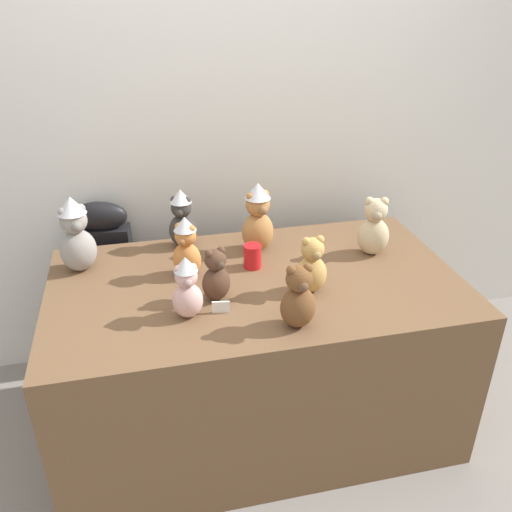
{
  "coord_description": "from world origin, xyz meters",
  "views": [
    {
      "loc": [
        -0.45,
        -1.71,
        1.98
      ],
      "look_at": [
        0.0,
        0.25,
        0.92
      ],
      "focal_mm": 37.73,
      "sensor_mm": 36.0,
      "label": 1
    }
  ],
  "objects_px": {
    "display_table": "(256,354)",
    "teddy_bear_caramel": "(258,218)",
    "teddy_bear_chestnut": "(298,298)",
    "teddy_bear_ginger": "(186,247)",
    "teddy_bear_charcoal": "(182,219)",
    "teddy_bear_cocoa": "(216,276)",
    "teddy_bear_sand": "(374,228)",
    "party_cup_red": "(252,256)",
    "teddy_bear_honey": "(312,266)",
    "teddy_bear_blush": "(187,288)",
    "teddy_bear_ash": "(76,235)",
    "instrument_case": "(109,286)"
  },
  "relations": [
    {
      "from": "display_table",
      "to": "teddy_bear_caramel",
      "type": "xyz_separation_m",
      "value": [
        0.07,
        0.28,
        0.56
      ]
    },
    {
      "from": "teddy_bear_chestnut",
      "to": "teddy_bear_ginger",
      "type": "xyz_separation_m",
      "value": [
        -0.36,
        0.48,
        0.01
      ]
    },
    {
      "from": "teddy_bear_charcoal",
      "to": "teddy_bear_cocoa",
      "type": "distance_m",
      "value": 0.52
    },
    {
      "from": "teddy_bear_sand",
      "to": "party_cup_red",
      "type": "bearing_deg",
      "value": -163.46
    },
    {
      "from": "teddy_bear_honey",
      "to": "teddy_bear_blush",
      "type": "height_order",
      "value": "teddy_bear_blush"
    },
    {
      "from": "teddy_bear_honey",
      "to": "teddy_bear_cocoa",
      "type": "bearing_deg",
      "value": 173.17
    },
    {
      "from": "teddy_bear_ginger",
      "to": "teddy_bear_blush",
      "type": "bearing_deg",
      "value": -62.61
    },
    {
      "from": "teddy_bear_ginger",
      "to": "teddy_bear_sand",
      "type": "bearing_deg",
      "value": 33.97
    },
    {
      "from": "display_table",
      "to": "teddy_bear_ash",
      "type": "distance_m",
      "value": 0.97
    },
    {
      "from": "teddy_bear_ash",
      "to": "party_cup_red",
      "type": "distance_m",
      "value": 0.78
    },
    {
      "from": "teddy_bear_ash",
      "to": "party_cup_red",
      "type": "bearing_deg",
      "value": -28.55
    },
    {
      "from": "teddy_bear_cocoa",
      "to": "party_cup_red",
      "type": "distance_m",
      "value": 0.31
    },
    {
      "from": "teddy_bear_sand",
      "to": "party_cup_red",
      "type": "relative_size",
      "value": 2.6
    },
    {
      "from": "display_table",
      "to": "teddy_bear_blush",
      "type": "relative_size",
      "value": 6.84
    },
    {
      "from": "teddy_bear_honey",
      "to": "teddy_bear_sand",
      "type": "bearing_deg",
      "value": 30.89
    },
    {
      "from": "teddy_bear_chestnut",
      "to": "teddy_bear_charcoal",
      "type": "relative_size",
      "value": 0.9
    },
    {
      "from": "teddy_bear_honey",
      "to": "teddy_bear_ash",
      "type": "xyz_separation_m",
      "value": [
        -0.95,
        0.4,
        0.05
      ]
    },
    {
      "from": "teddy_bear_honey",
      "to": "teddy_bear_cocoa",
      "type": "xyz_separation_m",
      "value": [
        -0.39,
        0.03,
        -0.01
      ]
    },
    {
      "from": "instrument_case",
      "to": "teddy_bear_cocoa",
      "type": "relative_size",
      "value": 4.2
    },
    {
      "from": "teddy_bear_sand",
      "to": "teddy_bear_ash",
      "type": "relative_size",
      "value": 0.82
    },
    {
      "from": "teddy_bear_blush",
      "to": "teddy_bear_sand",
      "type": "bearing_deg",
      "value": 18.26
    },
    {
      "from": "teddy_bear_ash",
      "to": "teddy_bear_blush",
      "type": "height_order",
      "value": "teddy_bear_ash"
    },
    {
      "from": "teddy_bear_caramel",
      "to": "teddy_bear_ginger",
      "type": "xyz_separation_m",
      "value": [
        -0.36,
        -0.17,
        -0.03
      ]
    },
    {
      "from": "instrument_case",
      "to": "teddy_bear_caramel",
      "type": "xyz_separation_m",
      "value": [
        0.74,
        -0.34,
        0.47
      ]
    },
    {
      "from": "teddy_bear_caramel",
      "to": "teddy_bear_blush",
      "type": "xyz_separation_m",
      "value": [
        -0.39,
        -0.49,
        -0.04
      ]
    },
    {
      "from": "display_table",
      "to": "teddy_bear_honey",
      "type": "relative_size",
      "value": 7.02
    },
    {
      "from": "instrument_case",
      "to": "teddy_bear_chestnut",
      "type": "height_order",
      "value": "teddy_bear_chestnut"
    },
    {
      "from": "teddy_bear_honey",
      "to": "teddy_bear_sand",
      "type": "relative_size",
      "value": 0.88
    },
    {
      "from": "teddy_bear_ginger",
      "to": "party_cup_red",
      "type": "relative_size",
      "value": 2.53
    },
    {
      "from": "teddy_bear_chestnut",
      "to": "teddy_bear_blush",
      "type": "distance_m",
      "value": 0.42
    },
    {
      "from": "display_table",
      "to": "teddy_bear_charcoal",
      "type": "height_order",
      "value": "teddy_bear_charcoal"
    },
    {
      "from": "instrument_case",
      "to": "teddy_bear_ginger",
      "type": "xyz_separation_m",
      "value": [
        0.38,
        -0.51,
        0.44
      ]
    },
    {
      "from": "display_table",
      "to": "teddy_bear_chestnut",
      "type": "bearing_deg",
      "value": -77.97
    },
    {
      "from": "instrument_case",
      "to": "teddy_bear_honey",
      "type": "xyz_separation_m",
      "value": [
        0.87,
        -0.76,
        0.42
      ]
    },
    {
      "from": "display_table",
      "to": "teddy_bear_blush",
      "type": "height_order",
      "value": "teddy_bear_blush"
    },
    {
      "from": "teddy_bear_sand",
      "to": "teddy_bear_blush",
      "type": "distance_m",
      "value": 0.96
    },
    {
      "from": "teddy_bear_ginger",
      "to": "teddy_bear_cocoa",
      "type": "bearing_deg",
      "value": -33.82
    },
    {
      "from": "display_table",
      "to": "teddy_bear_ash",
      "type": "xyz_separation_m",
      "value": [
        -0.74,
        0.27,
        0.57
      ]
    },
    {
      "from": "teddy_bear_caramel",
      "to": "teddy_bear_blush",
      "type": "distance_m",
      "value": 0.63
    },
    {
      "from": "teddy_bear_caramel",
      "to": "teddy_bear_honey",
      "type": "distance_m",
      "value": 0.44
    },
    {
      "from": "teddy_bear_ginger",
      "to": "teddy_bear_sand",
      "type": "distance_m",
      "value": 0.87
    },
    {
      "from": "teddy_bear_ash",
      "to": "party_cup_red",
      "type": "height_order",
      "value": "teddy_bear_ash"
    },
    {
      "from": "display_table",
      "to": "teddy_bear_ash",
      "type": "bearing_deg",
      "value": 160.14
    },
    {
      "from": "display_table",
      "to": "teddy_bear_chestnut",
      "type": "distance_m",
      "value": 0.64
    },
    {
      "from": "teddy_bear_ash",
      "to": "party_cup_red",
      "type": "relative_size",
      "value": 3.18
    },
    {
      "from": "teddy_bear_charcoal",
      "to": "teddy_bear_ash",
      "type": "distance_m",
      "value": 0.49
    },
    {
      "from": "teddy_bear_ash",
      "to": "teddy_bear_blush",
      "type": "distance_m",
      "value": 0.64
    },
    {
      "from": "teddy_bear_chestnut",
      "to": "instrument_case",
      "type": "bearing_deg",
      "value": 125.3
    },
    {
      "from": "teddy_bear_chestnut",
      "to": "teddy_bear_caramel",
      "type": "bearing_deg",
      "value": 88.78
    },
    {
      "from": "teddy_bear_chestnut",
      "to": "teddy_bear_cocoa",
      "type": "distance_m",
      "value": 0.37
    }
  ]
}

